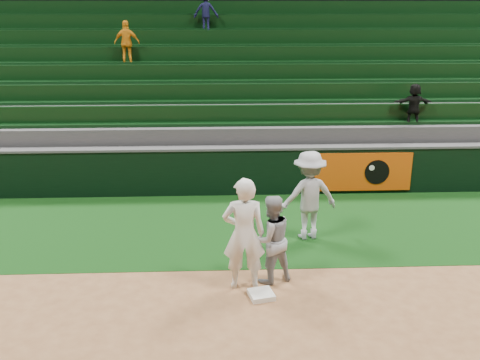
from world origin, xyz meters
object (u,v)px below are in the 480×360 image
(baserunner, at_px, (271,239))
(base_coach, at_px, (309,195))
(first_base, at_px, (261,295))
(first_baseman, at_px, (244,234))

(baserunner, xyz_separation_m, base_coach, (0.96, 1.82, 0.14))
(first_base, bearing_deg, first_baseman, 127.20)
(first_baseman, height_order, base_coach, first_baseman)
(first_baseman, bearing_deg, first_base, 127.07)
(base_coach, bearing_deg, first_base, 52.71)
(first_baseman, distance_m, baserunner, 0.56)
(first_baseman, relative_size, base_coach, 1.06)
(first_base, relative_size, first_baseman, 0.20)
(first_base, distance_m, baserunner, 0.97)
(first_base, distance_m, first_baseman, 1.05)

